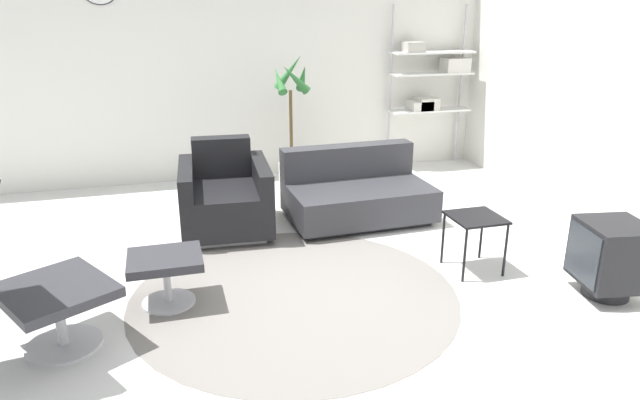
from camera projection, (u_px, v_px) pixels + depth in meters
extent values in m
plane|color=silver|center=(301.00, 280.00, 4.24)|extent=(12.00, 12.00, 0.00)
cube|color=silver|center=(238.00, 55.00, 6.39)|extent=(12.00, 0.06, 2.80)
cylinder|color=slate|center=(295.00, 295.00, 4.02)|extent=(2.30, 2.30, 0.01)
cylinder|color=#BCBCC1|center=(64.00, 345.00, 3.42)|extent=(0.60, 0.60, 0.02)
cylinder|color=#BCBCC1|center=(60.00, 320.00, 3.37)|extent=(0.06, 0.06, 0.31)
cube|color=#2D2D33|center=(55.00, 291.00, 3.30)|extent=(0.79, 0.81, 0.06)
cylinder|color=#BCBCC1|center=(169.00, 302.00, 3.91)|extent=(0.36, 0.36, 0.02)
cylinder|color=#BCBCC1|center=(167.00, 282.00, 3.86)|extent=(0.05, 0.05, 0.28)
cube|color=#2D2D33|center=(165.00, 260.00, 3.81)|extent=(0.49, 0.41, 0.06)
cube|color=silver|center=(227.00, 227.00, 5.16)|extent=(0.68, 0.79, 0.06)
cube|color=black|center=(226.00, 206.00, 5.09)|extent=(0.59, 0.94, 0.36)
cube|color=black|center=(221.00, 156.00, 5.31)|extent=(0.54, 0.21, 0.37)
cube|color=black|center=(262.00, 193.00, 5.12)|extent=(0.18, 0.92, 0.56)
cube|color=black|center=(187.00, 197.00, 4.99)|extent=(0.18, 0.92, 0.56)
cube|color=black|center=(358.00, 217.00, 5.42)|extent=(1.20, 0.75, 0.05)
cube|color=#333338|center=(359.00, 200.00, 5.36)|extent=(1.34, 0.88, 0.29)
cube|color=#333338|center=(347.00, 161.00, 5.55)|extent=(1.32, 0.25, 0.31)
cube|color=black|center=(476.00, 217.00, 4.28)|extent=(0.38, 0.38, 0.02)
cylinder|color=black|center=(465.00, 256.00, 4.15)|extent=(0.02, 0.02, 0.42)
cylinder|color=black|center=(505.00, 250.00, 4.24)|extent=(0.02, 0.02, 0.42)
cylinder|color=black|center=(443.00, 238.00, 4.46)|extent=(0.02, 0.02, 0.42)
cylinder|color=black|center=(481.00, 234.00, 4.55)|extent=(0.02, 0.02, 0.42)
cylinder|color=black|center=(606.00, 288.00, 4.01)|extent=(0.31, 0.31, 0.10)
cube|color=black|center=(612.00, 253.00, 3.92)|extent=(0.48, 0.51, 0.44)
cube|color=#282D33|center=(583.00, 255.00, 3.90)|extent=(0.08, 0.38, 0.38)
cylinder|color=silver|center=(292.00, 174.00, 6.39)|extent=(0.29, 0.29, 0.27)
cylinder|color=#382819|center=(292.00, 163.00, 6.35)|extent=(0.27, 0.27, 0.02)
cylinder|color=brown|center=(291.00, 127.00, 6.21)|extent=(0.04, 0.04, 0.80)
cone|color=#2D6B33|center=(303.00, 77.00, 6.07)|extent=(0.12, 0.34, 0.33)
cone|color=#2D6B33|center=(289.00, 72.00, 6.15)|extent=(0.35, 0.14, 0.41)
cone|color=#2D6B33|center=(279.00, 80.00, 6.00)|extent=(0.14, 0.33, 0.30)
cone|color=#2D6B33|center=(295.00, 79.00, 5.93)|extent=(0.35, 0.16, 0.34)
cylinder|color=#BCBCC1|center=(390.00, 89.00, 6.89)|extent=(0.03, 0.03, 1.94)
cylinder|color=#BCBCC1|center=(460.00, 86.00, 7.14)|extent=(0.03, 0.03, 1.94)
cube|color=white|center=(429.00, 110.00, 6.99)|extent=(1.01, 0.28, 0.02)
cube|color=white|center=(431.00, 74.00, 6.85)|extent=(1.01, 0.28, 0.02)
cube|color=white|center=(433.00, 52.00, 6.76)|extent=(1.01, 0.28, 0.02)
cube|color=beige|center=(420.00, 105.00, 6.93)|extent=(0.27, 0.24, 0.11)
cube|color=silver|center=(455.00, 65.00, 6.88)|extent=(0.30, 0.24, 0.17)
cube|color=#B7B2A8|center=(413.00, 47.00, 6.67)|extent=(0.22, 0.24, 0.11)
cube|color=beige|center=(426.00, 104.00, 6.94)|extent=(0.24, 0.24, 0.15)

